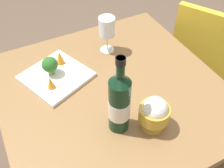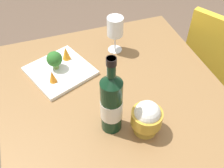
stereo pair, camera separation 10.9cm
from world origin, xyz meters
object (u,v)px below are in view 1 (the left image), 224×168
at_px(broccoli_floret, 50,65).
at_px(carrot_garnish_right, 60,58).
at_px(wine_glass, 107,28).
at_px(rice_bowl, 154,113).
at_px(carrot_garnish_left, 51,83).
at_px(wine_bottle, 119,103).
at_px(serving_plate, 56,76).
at_px(chair_near_window, 207,56).

relative_size(broccoli_floret, carrot_garnish_right, 1.34).
xyz_separation_m(wine_glass, rice_bowl, (-0.48, 0.05, -0.05)).
xyz_separation_m(broccoli_floret, carrot_garnish_left, (-0.08, 0.03, -0.02)).
bearing_deg(wine_bottle, serving_plate, 19.51).
bearing_deg(serving_plate, chair_near_window, -91.80).
distance_m(chair_near_window, broccoli_floret, 0.94).
bearing_deg(carrot_garnish_left, broccoli_floret, -17.95).
distance_m(rice_bowl, carrot_garnish_left, 0.44).
distance_m(wine_bottle, broccoli_floret, 0.40).
distance_m(serving_plate, broccoli_floret, 0.06).
bearing_deg(carrot_garnish_left, wine_bottle, -150.08).
relative_size(broccoli_floret, carrot_garnish_left, 1.52).
height_order(serving_plate, broccoli_floret, broccoli_floret).
height_order(rice_bowl, carrot_garnish_right, rice_bowl).
bearing_deg(carrot_garnish_right, wine_bottle, -169.23).
bearing_deg(broccoli_floret, carrot_garnish_left, 162.05).
xyz_separation_m(rice_bowl, broccoli_floret, (0.42, 0.25, -0.01)).
height_order(wine_bottle, rice_bowl, wine_bottle).
xyz_separation_m(wine_bottle, broccoli_floret, (0.37, 0.14, -0.06)).
distance_m(serving_plate, carrot_garnish_left, 0.08).
height_order(broccoli_floret, carrot_garnish_right, broccoli_floret).
xyz_separation_m(wine_glass, carrot_garnish_right, (-0.01, 0.24, -0.08)).
bearing_deg(carrot_garnish_left, rice_bowl, -141.29).
bearing_deg(chair_near_window, carrot_garnish_right, -126.06).
bearing_deg(wine_bottle, broccoli_floret, 20.55).
height_order(chair_near_window, serving_plate, chair_near_window).
relative_size(chair_near_window, serving_plate, 2.61).
bearing_deg(rice_bowl, wine_bottle, 62.69).
relative_size(wine_glass, carrot_garnish_right, 2.81).
relative_size(wine_glass, carrot_garnish_left, 3.17).
distance_m(rice_bowl, carrot_garnish_right, 0.51).
bearing_deg(broccoli_floret, carrot_garnish_right, -50.52).
height_order(wine_glass, rice_bowl, wine_glass).
bearing_deg(rice_bowl, carrot_garnish_left, 38.71).
height_order(wine_glass, carrot_garnish_left, wine_glass).
bearing_deg(wine_glass, wine_bottle, 159.18).
bearing_deg(serving_plate, broccoli_floret, 38.77).
bearing_deg(chair_near_window, wine_glass, -129.25).
bearing_deg(wine_bottle, carrot_garnish_right, 10.77).
bearing_deg(carrot_garnish_right, rice_bowl, -158.18).
bearing_deg(serving_plate, carrot_garnish_right, -34.70).
height_order(wine_glass, broccoli_floret, wine_glass).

